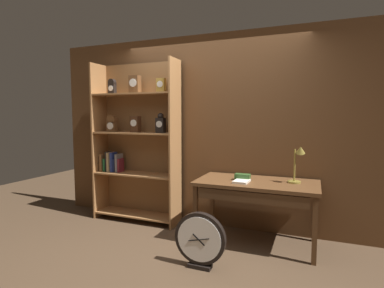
{
  "coord_description": "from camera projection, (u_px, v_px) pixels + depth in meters",
  "views": [
    {
      "loc": [
        1.31,
        -2.72,
        1.51
      ],
      "look_at": [
        -0.09,
        0.75,
        1.16
      ],
      "focal_mm": 28.45,
      "sensor_mm": 36.0,
      "label": 1
    }
  ],
  "objects": [
    {
      "name": "bookshelf",
      "position": [
        135.0,
        143.0,
        4.37
      ],
      "size": [
        1.27,
        0.36,
        2.27
      ],
      "color": "#9E6B3D",
      "rests_on": "ground"
    },
    {
      "name": "ground_plane",
      "position": [
        173.0,
        263.0,
        3.14
      ],
      "size": [
        10.0,
        10.0,
        0.0
      ],
      "primitive_type": "plane",
      "color": "#4C3826"
    },
    {
      "name": "open_repair_manual",
      "position": [
        242.0,
        181.0,
        3.49
      ],
      "size": [
        0.17,
        0.23,
        0.02
      ],
      "primitive_type": "cube",
      "rotation": [
        0.0,
        0.0,
        -0.07
      ],
      "color": "silver",
      "rests_on": "workbench"
    },
    {
      "name": "round_clock_large",
      "position": [
        200.0,
        240.0,
        3.0
      ],
      "size": [
        0.52,
        0.11,
        0.56
      ],
      "color": "black",
      "rests_on": "ground"
    },
    {
      "name": "workbench",
      "position": [
        256.0,
        188.0,
        3.54
      ],
      "size": [
        1.39,
        0.72,
        0.75
      ],
      "color": "brown",
      "rests_on": "ground"
    },
    {
      "name": "toolbox_small",
      "position": [
        243.0,
        177.0,
        3.61
      ],
      "size": [
        0.18,
        0.1,
        0.07
      ],
      "primitive_type": "cube",
      "color": "#2D5123",
      "rests_on": "workbench"
    },
    {
      "name": "back_wood_panel",
      "position": [
        211.0,
        131.0,
        4.15
      ],
      "size": [
        4.8,
        0.05,
        2.6
      ],
      "primitive_type": "cube",
      "color": "brown",
      "rests_on": "ground"
    },
    {
      "name": "desk_lamp",
      "position": [
        298.0,
        162.0,
        3.41
      ],
      "size": [
        0.19,
        0.19,
        0.44
      ],
      "color": "olive",
      "rests_on": "workbench"
    }
  ]
}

